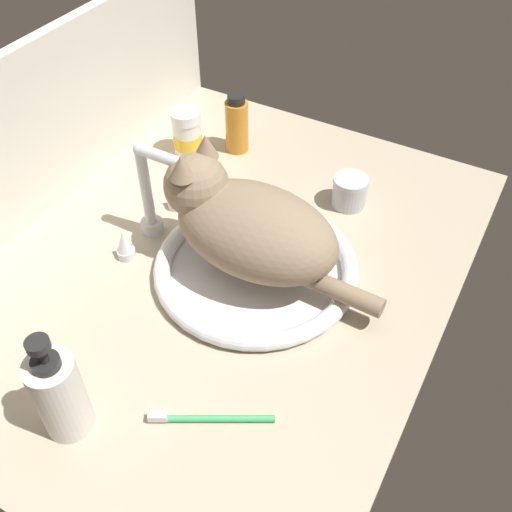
{
  "coord_description": "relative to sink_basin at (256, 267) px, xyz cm",
  "views": [
    {
      "loc": [
        -60.28,
        -39.43,
        77.01
      ],
      "look_at": [
        0.86,
        -5.47,
        7.0
      ],
      "focal_mm": 41.24,
      "sensor_mm": 36.0,
      "label": 1
    }
  ],
  "objects": [
    {
      "name": "amber_bottle",
      "position": [
        30.44,
        21.53,
        4.87
      ],
      "size": [
        4.89,
        4.89,
        13.04
      ],
      "color": "#C67A23",
      "rests_on": "countertop"
    },
    {
      "name": "toothbrush",
      "position": [
        -28.01,
        -8.03,
        -0.67
      ],
      "size": [
        9.46,
        15.84,
        1.7
      ],
      "color": "#3FB266",
      "rests_on": "countertop"
    },
    {
      "name": "backsplash_wall",
      "position": [
        -0.86,
        44.32,
        12.69
      ],
      "size": [
        100.02,
        2.4,
        33.97
      ],
      "primitive_type": "cube",
      "color": "silver",
      "rests_on": "ground"
    },
    {
      "name": "metal_jar",
      "position": [
        24.85,
        -6.75,
        1.82
      ],
      "size": [
        6.79,
        6.79,
        6.19
      ],
      "color": "#B2B5BA",
      "rests_on": "countertop"
    },
    {
      "name": "countertop",
      "position": [
        -0.86,
        5.47,
        -2.79
      ],
      "size": [
        100.02,
        75.3,
        3.0
      ],
      "primitive_type": "cube",
      "color": "#B7A88E",
      "rests_on": "ground"
    },
    {
      "name": "cat",
      "position": [
        0.08,
        2.25,
        9.18
      ],
      "size": [
        18.85,
        40.03,
        19.34
      ],
      "color": "#8C755B",
      "rests_on": "sink_basin"
    },
    {
      "name": "sink_basin",
      "position": [
        0.0,
        0.0,
        0.0
      ],
      "size": [
        35.12,
        35.12,
        2.9
      ],
      "color": "white",
      "rests_on": "countertop"
    },
    {
      "name": "faucet",
      "position": [
        0.0,
        21.24,
        6.15
      ],
      "size": [
        18.66,
        10.68,
        19.3
      ],
      "color": "silver",
      "rests_on": "countertop"
    },
    {
      "name": "soap_pump_bottle",
      "position": [
        -37.53,
        8.44,
        5.99
      ],
      "size": [
        6.58,
        6.58,
        18.63
      ],
      "color": "silver",
      "rests_on": "countertop"
    },
    {
      "name": "pill_bottle",
      "position": [
        24.19,
        30.04,
        3.38
      ],
      "size": [
        6.27,
        6.27,
        10.05
      ],
      "color": "white",
      "rests_on": "countertop"
    }
  ]
}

